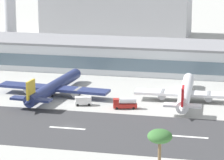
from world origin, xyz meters
TOP-DOWN VIEW (x-y plane):
  - ground_plane at (0.00, 0.00)m, footprint 1400.00×1400.00m
  - runway_strip at (0.00, -1.78)m, footprint 800.00×37.78m
  - runway_centreline_dash_4 at (-0.02, -1.78)m, footprint 12.00×1.20m
  - runway_centreline_dash_5 at (38.88, -1.78)m, footprint 12.00×1.20m
  - terminal_building at (7.27, 86.85)m, footprint 215.34×29.74m
  - control_tower at (-65.23, 112.05)m, footprint 13.74×13.74m
  - airliner_gold_tail_gate_1 at (-16.69, 34.03)m, footprint 44.74×51.79m
  - airliner_red_tail_gate_2 at (34.01, 37.57)m, footprint 38.32×50.07m
  - service_fuel_truck_0 at (13.76, 24.03)m, footprint 8.88×4.61m
  - service_box_truck_1 at (-2.03, 24.93)m, footprint 6.46×4.33m
  - palm_tree_0 at (35.84, -46.61)m, footprint 5.75×5.75m

SIDE VIEW (x-z plane):
  - ground_plane at x=0.00m, z-range 0.00..0.00m
  - runway_strip at x=0.00m, z-range 0.00..0.08m
  - runway_centreline_dash_4 at x=-0.02m, z-range 0.08..0.09m
  - runway_centreline_dash_5 at x=38.88m, z-range 0.08..0.09m
  - service_box_truck_1 at x=-2.03m, z-range 0.16..3.41m
  - service_fuel_truck_0 at x=13.76m, z-range 0.05..4.00m
  - airliner_red_tail_gate_2 at x=34.01m, z-range -1.89..8.55m
  - airliner_gold_tail_gate_1 at x=-16.69m, z-range -1.96..8.85m
  - terminal_building at x=7.27m, z-range 0.00..13.21m
  - palm_tree_0 at x=35.84m, z-range 6.27..23.17m
  - control_tower at x=-65.23m, z-range 5.61..47.77m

